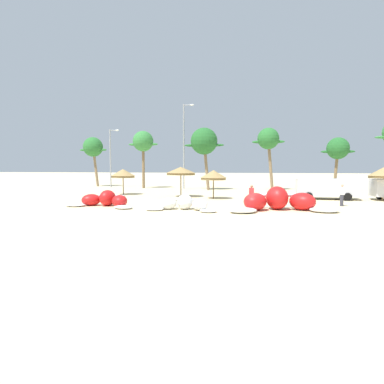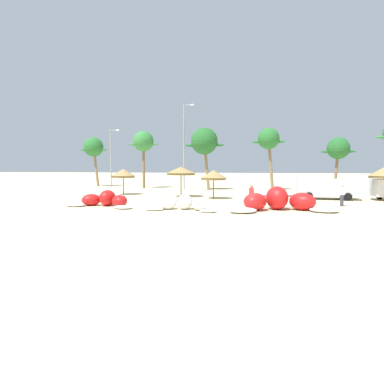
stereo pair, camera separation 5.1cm
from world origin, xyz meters
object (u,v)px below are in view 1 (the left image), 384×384
(beach_umbrella_near_van, at_px, (123,173))
(parked_car_second, at_px, (325,187))
(beach_umbrella_outermost, at_px, (383,173))
(palm_center_right, at_px, (338,149))
(person_near_kites, at_px, (342,195))
(palm_left, at_px, (143,142))
(beach_umbrella_near_palms, at_px, (213,175))
(palm_left_of_gap, at_px, (204,142))
(palm_leftmost, at_px, (93,148))
(palm_center_left, at_px, (268,140))
(person_by_umbrellas, at_px, (251,196))
(kite_left, at_px, (184,204))
(kite_far_left, at_px, (105,200))
(beach_umbrella_middle, at_px, (181,171))
(lamppost_west, at_px, (111,155))
(kite_left_of_center, at_px, (279,201))
(lamppost_west_center, at_px, (184,143))

(beach_umbrella_near_van, bearing_deg, parked_car_second, -3.57)
(beach_umbrella_outermost, distance_m, palm_center_right, 14.51)
(person_near_kites, bearing_deg, parked_car_second, 91.67)
(parked_car_second, xyz_separation_m, palm_left, (-20.95, 11.48, 5.10))
(beach_umbrella_near_palms, bearing_deg, beach_umbrella_outermost, 2.62)
(palm_left_of_gap, bearing_deg, palm_left, 168.52)
(palm_leftmost, distance_m, palm_center_left, 25.25)
(person_by_umbrellas, bearing_deg, kite_left, -154.61)
(kite_far_left, relative_size, palm_left, 0.73)
(kite_far_left, xyz_separation_m, beach_umbrella_middle, (3.83, 8.28, 2.04))
(palm_left_of_gap, xyz_separation_m, palm_center_right, (16.55, 3.74, -0.87))
(beach_umbrella_outermost, distance_m, lamppost_west, 33.41)
(parked_car_second, bearing_deg, beach_umbrella_near_van, 176.43)
(parked_car_second, height_order, palm_left_of_gap, palm_left_of_gap)
(lamppost_west, bearing_deg, kite_far_left, -66.53)
(kite_left_of_center, distance_m, beach_umbrella_near_palms, 8.85)
(person_near_kites, distance_m, palm_center_left, 17.51)
(kite_far_left, height_order, parked_car_second, parked_car_second)
(kite_far_left, xyz_separation_m, person_near_kites, (17.09, 3.30, 0.37))
(beach_umbrella_outermost, height_order, palm_left_of_gap, palm_left_of_gap)
(kite_left_of_center, xyz_separation_m, beach_umbrella_middle, (-8.53, 8.18, 1.89))
(kite_far_left, distance_m, palm_leftmost, 26.36)
(person_near_kites, xyz_separation_m, palm_leftmost, (-29.72, 19.23, 4.89))
(palm_center_right, height_order, lamppost_west, lamppost_west)
(kite_left_of_center, height_order, palm_left_of_gap, palm_left_of_gap)
(kite_left_of_center, distance_m, lamppost_west, 30.29)
(kite_left, bearing_deg, palm_left_of_gap, 94.60)
(beach_umbrella_middle, relative_size, beach_umbrella_outermost, 1.01)
(palm_left, xyz_separation_m, lamppost_west_center, (5.84, -0.71, -0.23))
(person_near_kites, relative_size, palm_leftmost, 0.22)
(person_near_kites, bearing_deg, beach_umbrella_near_van, 162.01)
(palm_leftmost, bearing_deg, palm_left, -16.57)
(lamppost_west_center, bearing_deg, person_by_umbrellas, -64.14)
(palm_center_right, xyz_separation_m, lamppost_west, (-30.26, -0.90, -0.57))
(beach_umbrella_outermost, bearing_deg, lamppost_west_center, 149.49)
(palm_leftmost, distance_m, palm_center_right, 33.75)
(parked_car_second, bearing_deg, beach_umbrella_near_palms, -171.78)
(person_by_umbrellas, relative_size, palm_left, 0.21)
(palm_left_of_gap, distance_m, lamppost_west_center, 2.92)
(palm_left_of_gap, xyz_separation_m, lamppost_west_center, (-2.73, 1.03, -0.03))
(beach_umbrella_middle, bearing_deg, palm_left, 123.86)
(palm_left_of_gap, bearing_deg, beach_umbrella_outermost, -31.94)
(person_by_umbrellas, bearing_deg, kite_far_left, -173.23)
(beach_umbrella_near_palms, xyz_separation_m, palm_center_left, (5.29, 12.22, 4.06))
(palm_left, distance_m, palm_left_of_gap, 8.75)
(beach_umbrella_middle, distance_m, palm_left, 14.54)
(beach_umbrella_middle, bearing_deg, beach_umbrella_outermost, -1.84)
(kite_left_of_center, xyz_separation_m, parked_car_second, (4.58, 8.38, 0.49))
(person_near_kites, distance_m, palm_center_right, 19.58)
(parked_car_second, xyz_separation_m, person_by_umbrellas, (-6.38, -7.23, -0.27))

